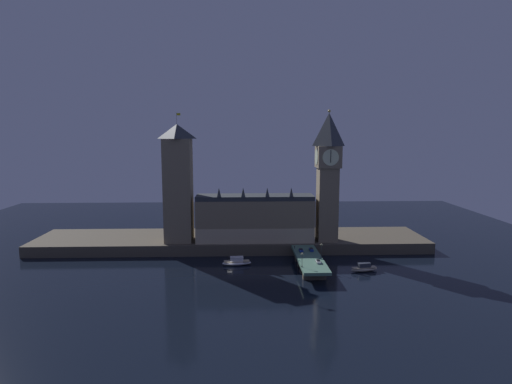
{
  "coord_description": "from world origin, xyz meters",
  "views": [
    {
      "loc": [
        5.93,
        -202.02,
        64.55
      ],
      "look_at": [
        13.55,
        20.0,
        34.13
      ],
      "focal_mm": 30.0,
      "sensor_mm": 36.0,
      "label": 1
    }
  ],
  "objects_px": {
    "street_lamp_near": "(302,258)",
    "boat_upstream": "(237,262)",
    "clock_tower": "(328,172)",
    "car_southbound_lead": "(318,261)",
    "car_southbound_trail": "(311,250)",
    "pedestrian_far_rail": "(295,247)",
    "victoria_tower": "(178,183)",
    "boat_downstream": "(364,268)",
    "street_lamp_mid": "(321,249)",
    "car_northbound_lead": "(301,250)"
  },
  "relations": [
    {
      "from": "victoria_tower",
      "to": "car_northbound_lead",
      "type": "relative_size",
      "value": 15.42
    },
    {
      "from": "victoria_tower",
      "to": "car_southbound_lead",
      "type": "bearing_deg",
      "value": -31.58
    },
    {
      "from": "car_southbound_lead",
      "to": "boat_downstream",
      "type": "relative_size",
      "value": 0.33
    },
    {
      "from": "pedestrian_far_rail",
      "to": "boat_upstream",
      "type": "height_order",
      "value": "pedestrian_far_rail"
    },
    {
      "from": "car_northbound_lead",
      "to": "street_lamp_mid",
      "type": "distance_m",
      "value": 13.82
    },
    {
      "from": "clock_tower",
      "to": "car_northbound_lead",
      "type": "bearing_deg",
      "value": -128.63
    },
    {
      "from": "pedestrian_far_rail",
      "to": "street_lamp_near",
      "type": "distance_m",
      "value": 30.07
    },
    {
      "from": "clock_tower",
      "to": "car_northbound_lead",
      "type": "height_order",
      "value": "clock_tower"
    },
    {
      "from": "victoria_tower",
      "to": "car_northbound_lead",
      "type": "height_order",
      "value": "victoria_tower"
    },
    {
      "from": "pedestrian_far_rail",
      "to": "boat_downstream",
      "type": "height_order",
      "value": "pedestrian_far_rail"
    },
    {
      "from": "street_lamp_near",
      "to": "street_lamp_mid",
      "type": "xyz_separation_m",
      "value": [
        11.36,
        14.72,
        0.15
      ]
    },
    {
      "from": "car_northbound_lead",
      "to": "car_southbound_lead",
      "type": "relative_size",
      "value": 1.0
    },
    {
      "from": "pedestrian_far_rail",
      "to": "boat_downstream",
      "type": "distance_m",
      "value": 36.61
    },
    {
      "from": "car_southbound_lead",
      "to": "car_southbound_trail",
      "type": "bearing_deg",
      "value": 90.0
    },
    {
      "from": "street_lamp_mid",
      "to": "pedestrian_far_rail",
      "type": "bearing_deg",
      "value": 125.82
    },
    {
      "from": "car_southbound_trail",
      "to": "street_lamp_near",
      "type": "height_order",
      "value": "street_lamp_near"
    },
    {
      "from": "clock_tower",
      "to": "victoria_tower",
      "type": "bearing_deg",
      "value": 178.59
    },
    {
      "from": "clock_tower",
      "to": "street_lamp_mid",
      "type": "xyz_separation_m",
      "value": [
        -8.74,
        -31.8,
        -33.65
      ]
    },
    {
      "from": "car_northbound_lead",
      "to": "car_southbound_lead",
      "type": "distance_m",
      "value": 19.93
    },
    {
      "from": "car_southbound_lead",
      "to": "street_lamp_near",
      "type": "distance_m",
      "value": 10.78
    },
    {
      "from": "car_northbound_lead",
      "to": "street_lamp_near",
      "type": "xyz_separation_m",
      "value": [
        -3.04,
        -25.17,
        3.37
      ]
    },
    {
      "from": "victoria_tower",
      "to": "boat_downstream",
      "type": "distance_m",
      "value": 105.93
    },
    {
      "from": "street_lamp_near",
      "to": "boat_upstream",
      "type": "xyz_separation_m",
      "value": [
        -29.21,
        22.45,
        -8.38
      ]
    },
    {
      "from": "clock_tower",
      "to": "car_southbound_trail",
      "type": "distance_m",
      "value": 44.07
    },
    {
      "from": "street_lamp_near",
      "to": "clock_tower",
      "type": "bearing_deg",
      "value": 66.63
    },
    {
      "from": "boat_upstream",
      "to": "clock_tower",
      "type": "bearing_deg",
      "value": 26.02
    },
    {
      "from": "car_northbound_lead",
      "to": "pedestrian_far_rail",
      "type": "relative_size",
      "value": 2.43
    },
    {
      "from": "car_northbound_lead",
      "to": "boat_upstream",
      "type": "bearing_deg",
      "value": -175.17
    },
    {
      "from": "clock_tower",
      "to": "street_lamp_mid",
      "type": "relative_size",
      "value": 10.57
    },
    {
      "from": "pedestrian_far_rail",
      "to": "boat_downstream",
      "type": "bearing_deg",
      "value": -32.22
    },
    {
      "from": "pedestrian_far_rail",
      "to": "boat_upstream",
      "type": "bearing_deg",
      "value": -165.87
    },
    {
      "from": "car_southbound_trail",
      "to": "pedestrian_far_rail",
      "type": "relative_size",
      "value": 2.43
    },
    {
      "from": "victoria_tower",
      "to": "car_northbound_lead",
      "type": "bearing_deg",
      "value": -20.05
    },
    {
      "from": "street_lamp_mid",
      "to": "car_northbound_lead",
      "type": "bearing_deg",
      "value": 128.52
    },
    {
      "from": "car_southbound_trail",
      "to": "street_lamp_near",
      "type": "bearing_deg",
      "value": -107.8
    },
    {
      "from": "car_southbound_trail",
      "to": "victoria_tower",
      "type": "bearing_deg",
      "value": 161.93
    },
    {
      "from": "car_southbound_trail",
      "to": "pedestrian_far_rail",
      "type": "xyz_separation_m",
      "value": [
        -7.92,
        3.98,
        0.25
      ]
    },
    {
      "from": "boat_upstream",
      "to": "street_lamp_mid",
      "type": "bearing_deg",
      "value": -10.78
    },
    {
      "from": "pedestrian_far_rail",
      "to": "boat_upstream",
      "type": "distance_m",
      "value": 31.0
    },
    {
      "from": "victoria_tower",
      "to": "street_lamp_mid",
      "type": "distance_m",
      "value": 84.52
    },
    {
      "from": "clock_tower",
      "to": "boat_upstream",
      "type": "xyz_separation_m",
      "value": [
        -49.32,
        -24.08,
        -42.18
      ]
    },
    {
      "from": "boat_upstream",
      "to": "victoria_tower",
      "type": "bearing_deg",
      "value": 140.58
    },
    {
      "from": "boat_downstream",
      "to": "car_southbound_trail",
      "type": "bearing_deg",
      "value": 146.0
    },
    {
      "from": "street_lamp_mid",
      "to": "boat_downstream",
      "type": "xyz_separation_m",
      "value": [
        19.68,
        -4.12,
        -8.57
      ]
    },
    {
      "from": "car_southbound_lead",
      "to": "street_lamp_near",
      "type": "relative_size",
      "value": 0.69
    },
    {
      "from": "car_southbound_lead",
      "to": "car_southbound_trail",
      "type": "height_order",
      "value": "car_southbound_trail"
    },
    {
      "from": "street_lamp_near",
      "to": "boat_upstream",
      "type": "relative_size",
      "value": 0.44
    },
    {
      "from": "street_lamp_mid",
      "to": "boat_upstream",
      "type": "xyz_separation_m",
      "value": [
        -40.58,
        7.73,
        -8.53
      ]
    },
    {
      "from": "car_southbound_lead",
      "to": "street_lamp_near",
      "type": "bearing_deg",
      "value": -144.43
    },
    {
      "from": "victoria_tower",
      "to": "street_lamp_mid",
      "type": "bearing_deg",
      "value": -25.06
    }
  ]
}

